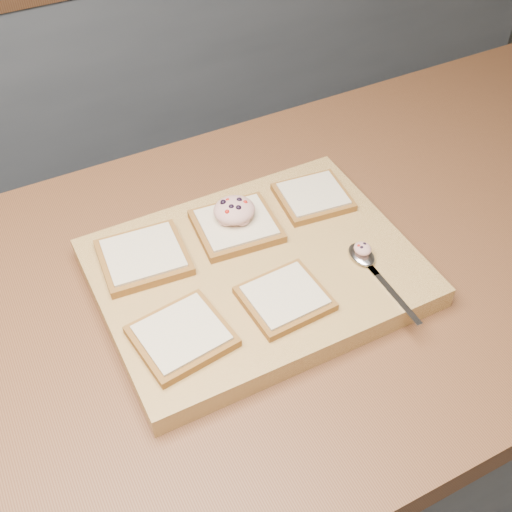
{
  "coord_description": "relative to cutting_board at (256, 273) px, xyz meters",
  "views": [
    {
      "loc": [
        -0.26,
        -0.6,
        1.66
      ],
      "look_at": [
        0.04,
        0.0,
        0.96
      ],
      "focal_mm": 45.0,
      "sensor_mm": 36.0,
      "label": 1
    }
  ],
  "objects": [
    {
      "name": "tuna_salad_dollop",
      "position": [
        0.01,
        0.09,
        0.05
      ],
      "size": [
        0.07,
        0.06,
        0.03
      ],
      "color": "#DE9F8E",
      "rests_on": "bread_far_center"
    },
    {
      "name": "spoon",
      "position": [
        0.15,
        -0.07,
        0.02
      ],
      "size": [
        0.04,
        0.18,
        0.01
      ],
      "color": "silver",
      "rests_on": "cutting_board"
    },
    {
      "name": "cutting_board",
      "position": [
        0.0,
        0.0,
        0.0
      ],
      "size": [
        0.48,
        0.36,
        0.04
      ],
      "primitive_type": "cube",
      "color": "tan",
      "rests_on": "island_counter"
    },
    {
      "name": "bread_far_center",
      "position": [
        0.01,
        0.08,
        0.03
      ],
      "size": [
        0.14,
        0.13,
        0.02
      ],
      "color": "brown",
      "rests_on": "cutting_board"
    },
    {
      "name": "spoon_salad",
      "position": [
        0.15,
        -0.06,
        0.04
      ],
      "size": [
        0.03,
        0.03,
        0.02
      ],
      "color": "#DE9F8E",
      "rests_on": "spoon"
    },
    {
      "name": "bread_near_center",
      "position": [
        0.0,
        -0.09,
        0.03
      ],
      "size": [
        0.12,
        0.11,
        0.02
      ],
      "color": "brown",
      "rests_on": "cutting_board"
    },
    {
      "name": "bread_far_right",
      "position": [
        0.15,
        0.09,
        0.03
      ],
      "size": [
        0.12,
        0.12,
        0.02
      ],
      "color": "brown",
      "rests_on": "cutting_board"
    },
    {
      "name": "island_counter",
      "position": [
        -0.04,
        -0.0,
        -0.47
      ],
      "size": [
        2.0,
        0.8,
        0.9
      ],
      "color": "slate",
      "rests_on": "ground"
    },
    {
      "name": "bread_near_left",
      "position": [
        -0.16,
        -0.08,
        0.03
      ],
      "size": [
        0.14,
        0.13,
        0.02
      ],
      "color": "brown",
      "rests_on": "cutting_board"
    },
    {
      "name": "bread_far_left",
      "position": [
        -0.15,
        0.09,
        0.03
      ],
      "size": [
        0.14,
        0.13,
        0.02
      ],
      "color": "brown",
      "rests_on": "cutting_board"
    },
    {
      "name": "back_counter",
      "position": [
        -0.04,
        1.43,
        -0.45
      ],
      "size": [
        3.6,
        0.62,
        0.94
      ],
      "color": "slate",
      "rests_on": "ground"
    }
  ]
}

